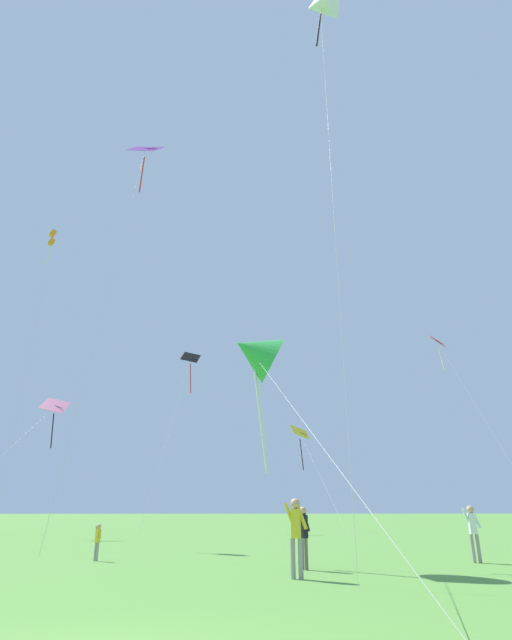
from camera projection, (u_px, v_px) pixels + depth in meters
name	position (u px, v px, depth m)	size (l,w,h in m)	color
kite_black_large	(190.00, 367.00, 43.53)	(2.73, 10.08, 14.66)	black
kite_yellow_diamond	(301.00, 439.00, 43.14)	(2.36, 10.73, 8.45)	yellow
kite_green_small	(255.00, 353.00, 17.39)	(3.10, 10.81, 7.71)	green
kite_red_high	(441.00, 350.00, 41.75)	(2.12, 9.83, 15.38)	red
kite_purple_streamer	(143.00, 162.00, 29.44)	(2.34, 5.85, 22.33)	purple
kite_orange_box	(51.00, 241.00, 34.12)	(2.89, 8.07, 19.45)	orange
kite_white_distant	(320.00, 4.00, 25.19)	(2.54, 7.24, 26.13)	white
kite_pink_low	(52.00, 413.00, 32.72)	(4.15, 8.50, 8.56)	pink
person_near_tree	(296.00, 530.00, 12.36)	(0.59, 0.25, 1.81)	gray
person_child_small	(98.00, 538.00, 16.42)	(0.30, 0.28, 1.11)	gray
person_in_red_shirt	(303.00, 531.00, 14.17)	(0.36, 0.47, 1.63)	#665B4C
person_with_spool	(473.00, 528.00, 15.98)	(0.54, 0.23, 1.67)	gray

